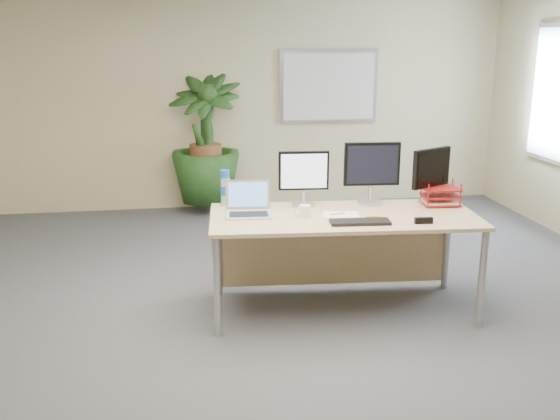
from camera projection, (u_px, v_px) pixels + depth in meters
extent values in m
plane|color=#47474C|center=(290.00, 344.00, 4.55)|extent=(8.00, 8.00, 0.00)
cube|color=beige|center=(237.00, 103.00, 8.00)|extent=(7.00, 0.04, 2.70)
cube|color=#B4B5BA|center=(329.00, 87.00, 8.10)|extent=(1.30, 0.03, 0.95)
cube|color=silver|center=(329.00, 87.00, 8.08)|extent=(1.20, 0.01, 0.85)
cube|color=tan|center=(344.00, 217.00, 4.93)|extent=(2.17, 1.05, 0.03)
cube|color=tan|center=(334.00, 248.00, 5.44)|extent=(2.00, 0.17, 0.66)
cylinder|color=#AFAFB4|center=(217.00, 287.00, 4.58)|extent=(0.06, 0.06, 0.78)
cylinder|color=#AFAFB4|center=(482.00, 279.00, 4.74)|extent=(0.06, 0.06, 0.78)
cylinder|color=#AFAFB4|center=(219.00, 252.00, 5.34)|extent=(0.06, 0.06, 0.78)
cylinder|color=#AFAFB4|center=(447.00, 246.00, 5.50)|extent=(0.06, 0.06, 0.78)
imported|color=#183D16|center=(206.00, 155.00, 7.81)|extent=(1.07, 1.07, 1.50)
cylinder|color=#AFAFB4|center=(303.00, 205.00, 5.19)|extent=(0.19, 0.19, 0.02)
cylinder|color=#AFAFB4|center=(303.00, 197.00, 5.17)|extent=(0.04, 0.04, 0.11)
cube|color=black|center=(304.00, 171.00, 5.11)|extent=(0.42, 0.07, 0.32)
cube|color=silver|center=(304.00, 171.00, 5.09)|extent=(0.38, 0.03, 0.28)
cylinder|color=#AFAFB4|center=(370.00, 202.00, 5.27)|extent=(0.21, 0.21, 0.02)
cylinder|color=#AFAFB4|center=(371.00, 194.00, 5.25)|extent=(0.04, 0.04, 0.13)
cube|color=black|center=(372.00, 164.00, 5.18)|extent=(0.47, 0.08, 0.36)
cube|color=black|center=(373.00, 165.00, 5.15)|extent=(0.42, 0.04, 0.32)
cylinder|color=#AFAFB4|center=(429.00, 202.00, 5.28)|extent=(0.19, 0.19, 0.02)
cylinder|color=#AFAFB4|center=(430.00, 194.00, 5.26)|extent=(0.04, 0.04, 0.11)
cube|color=black|center=(431.00, 168.00, 5.20)|extent=(0.39, 0.23, 0.32)
cube|color=black|center=(434.00, 168.00, 5.18)|extent=(0.34, 0.18, 0.29)
cube|color=silver|center=(249.00, 215.00, 4.89)|extent=(0.38, 0.28, 0.02)
cube|color=black|center=(249.00, 214.00, 4.88)|extent=(0.31, 0.19, 0.00)
cube|color=silver|center=(248.00, 194.00, 5.01)|extent=(0.36, 0.09, 0.24)
cube|color=#5A95E8|center=(248.00, 194.00, 5.00)|extent=(0.32, 0.07, 0.19)
cube|color=black|center=(360.00, 222.00, 4.70)|extent=(0.46, 0.18, 0.03)
cylinder|color=white|center=(305.00, 211.00, 4.85)|extent=(0.09, 0.09, 0.10)
torus|color=white|center=(299.00, 211.00, 4.84)|extent=(0.07, 0.02, 0.07)
cube|color=white|center=(341.00, 215.00, 4.89)|extent=(0.31, 0.25, 0.01)
cylinder|color=orange|center=(338.00, 214.00, 4.89)|extent=(0.13, 0.05, 0.01)
cylinder|color=yellow|center=(373.00, 216.00, 4.86)|extent=(0.11, 0.03, 0.01)
cylinder|color=#AABDC8|center=(225.00, 192.00, 5.18)|extent=(0.08, 0.08, 0.24)
cylinder|color=blue|center=(225.00, 174.00, 5.14)|extent=(0.07, 0.07, 0.06)
cylinder|color=blue|center=(225.00, 190.00, 5.17)|extent=(0.08, 0.08, 0.08)
cube|color=maroon|center=(440.00, 203.00, 5.22)|extent=(0.31, 0.25, 0.01)
cube|color=maroon|center=(440.00, 196.00, 5.21)|extent=(0.31, 0.25, 0.01)
cube|color=maroon|center=(441.00, 189.00, 5.19)|extent=(0.31, 0.25, 0.01)
cube|color=white|center=(440.00, 202.00, 5.22)|extent=(0.28, 0.22, 0.02)
cube|color=black|center=(424.00, 221.00, 4.69)|extent=(0.14, 0.05, 0.05)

